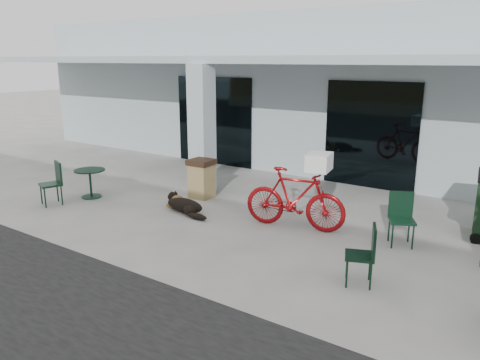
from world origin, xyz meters
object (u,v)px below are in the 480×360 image
Objects in this scene: cafe_chair_far_a at (402,220)px; cafe_chair_far_b at (359,255)px; bicycle at (295,199)px; trash_receptacle at (202,179)px; dog at (185,204)px; cafe_table_near at (91,183)px; cafe_chair_near at (50,184)px.

cafe_chair_far_b is at bearing -119.12° from cafe_chair_far_a.
bicycle is 2.15× the size of trash_receptacle.
trash_receptacle is (-0.42, 1.10, 0.28)m from dog.
cafe_chair_far_b is (6.92, -0.67, 0.12)m from cafe_table_near.
bicycle is 2.00m from cafe_chair_far_a.
cafe_chair_far_a reaches higher than cafe_table_near.
dog is at bearing -69.32° from trash_receptacle.
cafe_chair_far_a is (4.38, 0.79, 0.29)m from dog.
cafe_chair_near is at bearing -105.30° from cafe_table_near.
cafe_table_near is at bearing 95.11° from cafe_chair_near.
trash_receptacle reaches higher than cafe_chair_far_b.
bicycle reaches higher than cafe_table_near.
cafe_chair_near is (-0.25, -0.90, 0.15)m from cafe_table_near.
cafe_table_near is 0.76× the size of cafe_chair_far_a.
bicycle is at bearing 161.66° from cafe_chair_far_a.
cafe_chair_near reaches higher than dog.
cafe_chair_near is 7.17m from cafe_chair_far_b.
cafe_chair_far_b is at bearing -24.64° from trash_receptacle.
trash_receptacle is at bearing 34.23° from cafe_table_near.
trash_receptacle is (-4.80, 0.31, -0.01)m from cafe_chair_far_a.
cafe_chair_far_a is at bearing 9.62° from cafe_table_near.
bicycle is at bearing 39.20° from cafe_chair_near.
dog is at bearing 8.64° from cafe_table_near.
cafe_table_near is at bearing 162.85° from cafe_chair_far_a.
cafe_chair_near reaches higher than cafe_chair_far_b.
cafe_chair_far_b is 5.19m from trash_receptacle.
cafe_chair_near is at bearing 98.07° from bicycle.
cafe_chair_far_b is at bearing 22.26° from cafe_chair_near.
cafe_chair_far_b is 0.98× the size of trash_receptacle.
cafe_table_near is 6.96m from cafe_chair_far_b.
cafe_chair_near is 7.54m from cafe_chair_far_a.
cafe_chair_near is (-5.27, -1.79, -0.11)m from bicycle.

